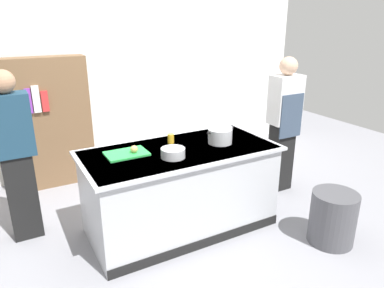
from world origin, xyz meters
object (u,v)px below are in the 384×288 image
at_px(stock_pot, 220,136).
at_px(sauce_pan, 226,131).
at_px(trash_bin, 333,218).
at_px(person_guest, 15,154).
at_px(bookshelf, 47,124).
at_px(onion, 134,149).
at_px(juice_cup, 171,139).
at_px(person_chef, 284,122).
at_px(mixing_bowl, 173,153).

bearing_deg(stock_pot, sauce_pan, 41.86).
relative_size(stock_pot, trash_bin, 0.59).
distance_m(person_guest, bookshelf, 1.25).
height_order(onion, juice_cup, juice_cup).
bearing_deg(onion, stock_pot, -7.47).
bearing_deg(bookshelf, stock_pot, -51.13).
bearing_deg(sauce_pan, stock_pot, -138.14).
relative_size(onion, sauce_pan, 0.34).
relative_size(person_chef, person_guest, 1.00).
relative_size(mixing_bowl, person_guest, 0.14).
xyz_separation_m(juice_cup, person_chef, (1.57, -0.01, -0.04)).
distance_m(onion, trash_bin, 2.09).
distance_m(stock_pot, trash_bin, 1.39).
xyz_separation_m(person_chef, bookshelf, (-2.59, 1.60, -0.06)).
xyz_separation_m(mixing_bowl, trash_bin, (1.36, -0.81, -0.68)).
distance_m(juice_cup, person_chef, 1.57).
xyz_separation_m(onion, person_chef, (2.02, 0.12, -0.04)).
relative_size(onion, trash_bin, 0.14).
xyz_separation_m(onion, trash_bin, (1.66, -1.06, -0.69)).
relative_size(onion, stock_pot, 0.23).
height_order(sauce_pan, bookshelf, bookshelf).
bearing_deg(onion, person_chef, 3.28).
bearing_deg(sauce_pan, onion, -177.66).
xyz_separation_m(onion, person_guest, (-1.01, 0.55, -0.05)).
bearing_deg(sauce_pan, person_chef, 4.39).
xyz_separation_m(juice_cup, trash_bin, (1.20, -1.19, -0.68)).
xyz_separation_m(mixing_bowl, person_chef, (1.73, 0.36, -0.03)).
height_order(sauce_pan, person_guest, person_guest).
height_order(stock_pot, person_guest, person_guest).
height_order(stock_pot, mixing_bowl, stock_pot).
bearing_deg(trash_bin, onion, 147.46).
relative_size(sauce_pan, mixing_bowl, 0.93).
bearing_deg(sauce_pan, juice_cup, 172.56).
relative_size(juice_cup, person_chef, 0.06).
xyz_separation_m(onion, mixing_bowl, (0.30, -0.25, -0.01)).
height_order(mixing_bowl, juice_cup, juice_cup).
bearing_deg(person_guest, bookshelf, 143.41).
relative_size(sauce_pan, person_guest, 0.13).
height_order(stock_pot, sauce_pan, stock_pot).
bearing_deg(person_chef, bookshelf, 66.44).
distance_m(stock_pot, person_guest, 2.04).
bearing_deg(juice_cup, person_guest, 163.86).
height_order(juice_cup, person_chef, person_chef).
height_order(juice_cup, bookshelf, bookshelf).
xyz_separation_m(mixing_bowl, juice_cup, (0.16, 0.38, 0.00)).
xyz_separation_m(stock_pot, sauce_pan, (0.18, 0.16, -0.02)).
bearing_deg(juice_cup, mixing_bowl, -112.96).
relative_size(sauce_pan, trash_bin, 0.40).
relative_size(juice_cup, person_guest, 0.06).
bearing_deg(mixing_bowl, bookshelf, 113.77).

